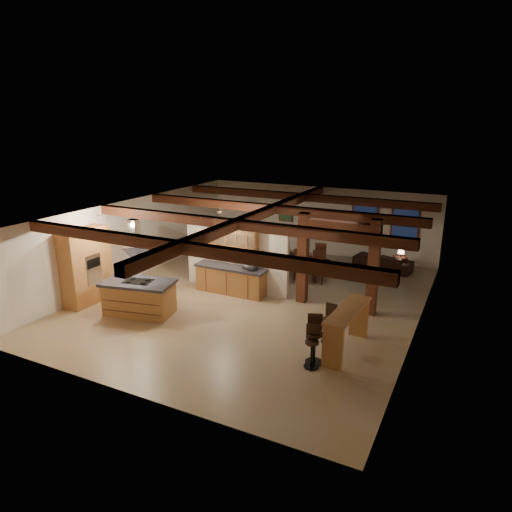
% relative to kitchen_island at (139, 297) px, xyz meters
% --- Properties ---
extents(ground, '(12.00, 12.00, 0.00)m').
position_rel_kitchen_island_xyz_m(ground, '(2.61, 2.60, -0.52)').
color(ground, tan).
rests_on(ground, ground).
extents(room_walls, '(12.00, 12.00, 12.00)m').
position_rel_kitchen_island_xyz_m(room_walls, '(2.61, 2.60, 1.26)').
color(room_walls, silver).
rests_on(room_walls, ground).
extents(ceiling_beams, '(10.00, 12.00, 0.28)m').
position_rel_kitchen_island_xyz_m(ceiling_beams, '(2.61, 2.60, 2.24)').
color(ceiling_beams, '#3A140E').
rests_on(ceiling_beams, room_walls).
extents(timber_posts, '(2.50, 0.30, 2.90)m').
position_rel_kitchen_island_xyz_m(timber_posts, '(5.11, 3.10, 1.24)').
color(timber_posts, '#3A140E').
rests_on(timber_posts, ground).
extents(partition_wall, '(3.80, 0.18, 2.20)m').
position_rel_kitchen_island_xyz_m(partition_wall, '(1.61, 3.10, 0.58)').
color(partition_wall, silver).
rests_on(partition_wall, ground).
extents(pantry_cabinet, '(0.67, 1.60, 2.40)m').
position_rel_kitchen_island_xyz_m(pantry_cabinet, '(-2.06, 0.00, 0.67)').
color(pantry_cabinet, '#AA6336').
rests_on(pantry_cabinet, ground).
extents(back_counter, '(2.50, 0.66, 0.94)m').
position_rel_kitchen_island_xyz_m(back_counter, '(1.61, 2.71, -0.05)').
color(back_counter, '#AA6336').
rests_on(back_counter, ground).
extents(upper_display_cabinet, '(1.80, 0.36, 0.95)m').
position_rel_kitchen_island_xyz_m(upper_display_cabinet, '(1.61, 2.91, 1.33)').
color(upper_display_cabinet, '#AA6336').
rests_on(upper_display_cabinet, partition_wall).
extents(range_hood, '(1.10, 1.10, 1.40)m').
position_rel_kitchen_island_xyz_m(range_hood, '(0.00, 0.00, 1.26)').
color(range_hood, silver).
rests_on(range_hood, room_walls).
extents(back_windows, '(2.70, 0.07, 1.70)m').
position_rel_kitchen_island_xyz_m(back_windows, '(5.41, 8.54, 0.98)').
color(back_windows, '#3A140E').
rests_on(back_windows, room_walls).
extents(framed_art, '(0.65, 0.05, 0.85)m').
position_rel_kitchen_island_xyz_m(framed_art, '(1.11, 8.54, 1.18)').
color(framed_art, '#3A140E').
rests_on(framed_art, room_walls).
extents(recessed_cans, '(3.16, 2.46, 0.03)m').
position_rel_kitchen_island_xyz_m(recessed_cans, '(0.07, 0.67, 2.35)').
color(recessed_cans, silver).
rests_on(recessed_cans, room_walls).
extents(kitchen_island, '(2.29, 1.53, 1.04)m').
position_rel_kitchen_island_xyz_m(kitchen_island, '(0.00, 0.00, 0.00)').
color(kitchen_island, '#AA6336').
rests_on(kitchen_island, ground).
extents(dining_table, '(2.05, 1.37, 0.67)m').
position_rel_kitchen_island_xyz_m(dining_table, '(3.06, 5.41, -0.19)').
color(dining_table, '#39170E').
rests_on(dining_table, ground).
extents(sofa, '(2.29, 1.19, 0.64)m').
position_rel_kitchen_island_xyz_m(sofa, '(5.65, 7.55, -0.21)').
color(sofa, black).
rests_on(sofa, ground).
extents(microwave, '(0.51, 0.41, 0.24)m').
position_rel_kitchen_island_xyz_m(microwave, '(2.32, 2.71, 0.54)').
color(microwave, '#B3B2B7').
rests_on(microwave, back_counter).
extents(bar_counter, '(0.67, 2.19, 1.14)m').
position_rel_kitchen_island_xyz_m(bar_counter, '(6.19, 0.52, 0.24)').
color(bar_counter, '#AA6336').
rests_on(bar_counter, ground).
extents(side_table, '(0.60, 0.60, 0.57)m').
position_rel_kitchen_island_xyz_m(side_table, '(6.28, 7.66, -0.24)').
color(side_table, '#3A140E').
rests_on(side_table, ground).
extents(table_lamp, '(0.26, 0.26, 0.30)m').
position_rel_kitchen_island_xyz_m(table_lamp, '(6.28, 7.66, 0.26)').
color(table_lamp, black).
rests_on(table_lamp, side_table).
extents(bar_stool_a, '(0.38, 0.39, 1.03)m').
position_rel_kitchen_island_xyz_m(bar_stool_a, '(5.68, -0.59, 0.00)').
color(bar_stool_a, black).
rests_on(bar_stool_a, ground).
extents(bar_stool_b, '(0.45, 0.46, 1.20)m').
position_rel_kitchen_island_xyz_m(bar_stool_b, '(5.66, -0.37, 0.09)').
color(bar_stool_b, black).
rests_on(bar_stool_b, ground).
extents(bar_stool_c, '(0.36, 0.36, 1.04)m').
position_rel_kitchen_island_xyz_m(bar_stool_c, '(5.65, 0.80, 0.00)').
color(bar_stool_c, black).
rests_on(bar_stool_c, ground).
extents(dining_chairs, '(2.18, 2.18, 1.17)m').
position_rel_kitchen_island_xyz_m(dining_chairs, '(3.06, 5.41, 0.07)').
color(dining_chairs, '#3A140E').
rests_on(dining_chairs, ground).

